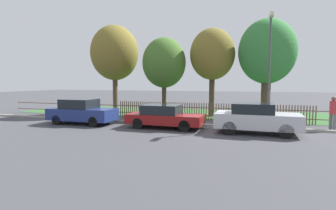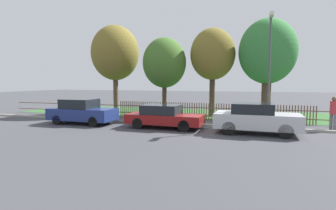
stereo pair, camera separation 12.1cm
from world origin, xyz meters
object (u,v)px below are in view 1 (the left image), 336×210
(pedestrian_near_fence, at_px, (333,111))
(tree_mid_park, at_px, (212,55))
(covered_motorcycle, at_px, (165,113))
(street_lamp, at_px, (270,58))
(tree_far_left, at_px, (267,52))
(tree_behind_motorcycle, at_px, (164,63))
(parked_car_black_saloon, at_px, (164,116))
(tree_nearest_kerb, at_px, (115,53))
(parked_car_silver_hatchback, at_px, (82,112))
(parked_car_navy_estate, at_px, (256,118))

(pedestrian_near_fence, bearing_deg, tree_mid_park, -149.29)
(covered_motorcycle, relative_size, street_lamp, 0.32)
(tree_mid_park, xyz_separation_m, tree_far_left, (3.73, -0.29, 0.02))
(tree_far_left, bearing_deg, tree_behind_motorcycle, -176.60)
(covered_motorcycle, bearing_deg, parked_car_black_saloon, -73.56)
(tree_nearest_kerb, bearing_deg, street_lamp, -17.18)
(parked_car_black_saloon, distance_m, street_lamp, 6.53)
(tree_behind_motorcycle, bearing_deg, tree_nearest_kerb, 178.77)
(parked_car_black_saloon, height_order, tree_nearest_kerb, tree_nearest_kerb)
(parked_car_black_saloon, distance_m, tree_behind_motorcycle, 6.27)
(parked_car_silver_hatchback, xyz_separation_m, street_lamp, (10.71, 1.78, 3.07))
(parked_car_silver_hatchback, xyz_separation_m, parked_car_navy_estate, (10.06, -0.00, 0.02))
(pedestrian_near_fence, distance_m, street_lamp, 4.28)
(tree_far_left, bearing_deg, street_lamp, -90.89)
(tree_mid_park, bearing_deg, tree_far_left, -4.52)
(parked_car_navy_estate, xyz_separation_m, tree_far_left, (0.71, 5.62, 3.79))
(parked_car_black_saloon, distance_m, tree_far_left, 8.71)
(parked_car_silver_hatchback, xyz_separation_m, tree_behind_motorcycle, (3.57, 5.19, 3.21))
(tree_mid_park, bearing_deg, tree_nearest_kerb, -175.26)
(parked_car_navy_estate, distance_m, tree_far_left, 6.81)
(tree_behind_motorcycle, bearing_deg, parked_car_silver_hatchback, -124.52)
(covered_motorcycle, distance_m, street_lamp, 6.90)
(parked_car_silver_hatchback, bearing_deg, tree_far_left, 27.17)
(pedestrian_near_fence, bearing_deg, parked_car_black_saloon, -107.51)
(covered_motorcycle, relative_size, pedestrian_near_fence, 1.08)
(tree_behind_motorcycle, relative_size, street_lamp, 0.95)
(covered_motorcycle, distance_m, pedestrian_near_fence, 9.31)
(parked_car_silver_hatchback, distance_m, street_lamp, 11.28)
(parked_car_navy_estate, relative_size, tree_mid_park, 0.63)
(parked_car_silver_hatchback, height_order, tree_mid_park, tree_mid_park)
(parked_car_silver_hatchback, relative_size, tree_nearest_kerb, 0.58)
(tree_mid_park, height_order, tree_far_left, tree_far_left)
(tree_far_left, xyz_separation_m, pedestrian_near_fence, (3.16, -3.56, -3.54))
(parked_car_black_saloon, bearing_deg, tree_mid_park, 74.00)
(tree_far_left, bearing_deg, parked_car_navy_estate, -97.17)
(parked_car_silver_hatchback, distance_m, tree_far_left, 12.73)
(parked_car_navy_estate, relative_size, street_lamp, 0.66)
(tree_mid_park, distance_m, pedestrian_near_fence, 8.64)
(tree_far_left, height_order, pedestrian_near_fence, tree_far_left)
(parked_car_navy_estate, distance_m, pedestrian_near_fence, 4.38)
(parked_car_black_saloon, height_order, tree_mid_park, tree_mid_park)
(tree_mid_park, relative_size, pedestrian_near_fence, 3.60)
(parked_car_silver_hatchback, height_order, tree_far_left, tree_far_left)
(parked_car_black_saloon, height_order, tree_behind_motorcycle, tree_behind_motorcycle)
(street_lamp, bearing_deg, parked_car_navy_estate, -109.93)
(parked_car_silver_hatchback, height_order, tree_nearest_kerb, tree_nearest_kerb)
(parked_car_silver_hatchback, relative_size, tree_mid_park, 0.63)
(parked_car_navy_estate, bearing_deg, tree_behind_motorcycle, 142.63)
(tree_nearest_kerb, bearing_deg, covered_motorcycle, -30.48)
(parked_car_navy_estate, distance_m, tree_mid_park, 7.63)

